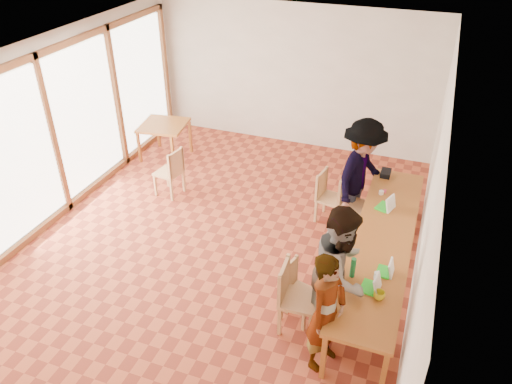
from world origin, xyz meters
TOP-DOWN VIEW (x-y plane):
  - ground at (0.00, 0.00)m, footprint 8.00×8.00m
  - wall_back at (0.00, 4.00)m, footprint 6.00×0.10m
  - wall_front at (0.00, -4.00)m, footprint 6.00×0.10m
  - wall_right at (3.00, 0.00)m, footprint 0.10×8.00m
  - window_wall at (-2.96, 0.00)m, footprint 0.10×8.00m
  - ceiling at (0.00, 0.00)m, footprint 6.00×8.00m
  - communal_table at (2.50, 0.02)m, footprint 0.80×4.00m
  - side_table at (-2.29, 2.37)m, footprint 0.90×0.90m
  - chair_near at (1.55, -1.06)m, footprint 0.48×0.48m
  - chair_mid at (1.57, -1.27)m, footprint 0.49×0.49m
  - chair_far at (1.40, 1.29)m, footprint 0.49×0.49m
  - chair_empty at (1.80, 1.16)m, footprint 0.48×0.48m
  - chair_spare at (-1.40, 1.08)m, footprint 0.49×0.49m
  - person_near at (2.10, -1.68)m, footprint 0.55×0.68m
  - person_mid at (2.14, -1.11)m, footprint 0.86×1.02m
  - person_far at (1.94, 1.33)m, footprint 1.02×1.38m
  - laptop_near at (2.53, -1.06)m, footprint 0.25×0.28m
  - laptop_mid at (2.65, -0.70)m, footprint 0.22×0.25m
  - laptop_far at (2.45, 0.80)m, footprint 0.30×0.32m
  - yellow_mug at (2.62, -1.20)m, footprint 0.17×0.17m
  - green_bottle at (2.25, -0.91)m, footprint 0.07×0.07m
  - clear_glass at (2.54, -0.84)m, footprint 0.07×0.07m
  - condiment_cup at (2.30, 1.19)m, footprint 0.08×0.08m
  - pink_phone at (2.35, 1.28)m, footprint 0.05×0.10m
  - black_pouch at (2.28, 1.82)m, footprint 0.16×0.26m

SIDE VIEW (x-z plane):
  - ground at x=0.00m, z-range 0.00..0.00m
  - chair_near at x=1.55m, z-range 0.29..0.74m
  - chair_far at x=1.40m, z-range 0.31..0.79m
  - chair_spare at x=-1.40m, z-range 0.32..0.82m
  - chair_empty at x=1.80m, z-range 0.34..0.86m
  - chair_mid at x=1.57m, z-range 0.35..0.88m
  - side_table at x=-2.29m, z-range 0.29..1.04m
  - communal_table at x=2.50m, z-range 0.33..1.08m
  - pink_phone at x=2.35m, z-range 0.75..0.76m
  - condiment_cup at x=2.30m, z-range 0.75..0.81m
  - clear_glass at x=2.54m, z-range 0.75..0.84m
  - black_pouch at x=2.28m, z-range 0.75..0.84m
  - person_near at x=2.10m, z-range 0.00..1.59m
  - yellow_mug at x=2.62m, z-range 0.75..0.86m
  - laptop_mid at x=2.65m, z-range 0.71..0.90m
  - laptop_near at x=2.53m, z-range 0.70..0.92m
  - laptop_far at x=2.45m, z-range 0.70..0.92m
  - green_bottle at x=2.25m, z-range 0.75..1.03m
  - person_mid at x=2.14m, z-range 0.00..1.87m
  - person_far at x=1.94m, z-range 0.00..1.91m
  - wall_back at x=0.00m, z-range 0.00..3.00m
  - wall_front at x=0.00m, z-range 0.00..3.00m
  - wall_right at x=3.00m, z-range 0.00..3.00m
  - window_wall at x=-2.96m, z-range 0.00..3.00m
  - ceiling at x=0.00m, z-range 3.00..3.04m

